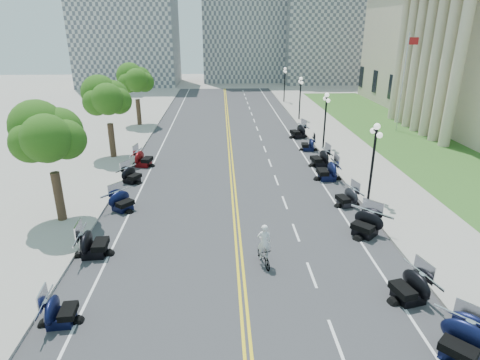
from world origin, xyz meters
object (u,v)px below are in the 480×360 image
object	(u,v)px
motorcycle_n_3	(463,341)
bicycle	(264,256)
flagpole	(403,84)
cyclist_rider	(264,230)

from	to	relation	value
motorcycle_n_3	bicycle	distance (m)	8.50
flagpole	cyclist_rider	distance (m)	30.40
motorcycle_n_3	cyclist_rider	distance (m)	8.57
motorcycle_n_3	cyclist_rider	xyz separation A→B (m)	(-6.03, 5.99, 1.13)
flagpole	cyclist_rider	world-z (taller)	flagpole
cyclist_rider	motorcycle_n_3	bearing A→B (deg)	135.20
flagpole	bicycle	xyz separation A→B (m)	(-16.90, -25.08, -4.51)
flagpole	motorcycle_n_3	size ratio (longest dim) A/B	4.75
flagpole	motorcycle_n_3	distance (m)	33.19
flagpole	bicycle	size ratio (longest dim) A/B	6.15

